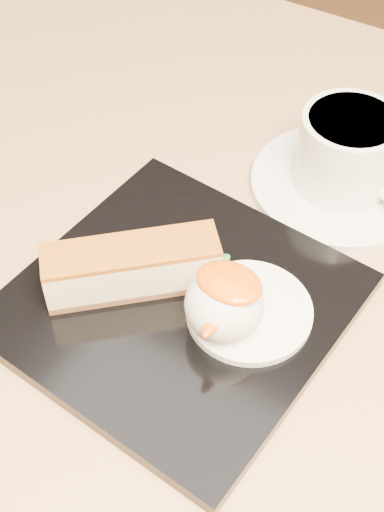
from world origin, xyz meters
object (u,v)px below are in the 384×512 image
Objects in this scene: cheesecake at (132,267)px; coffee_cup at (349,151)px; dessert_plate at (178,304)px; table at (173,371)px; saucer at (339,185)px; ice_cream_scoop at (224,305)px.

cheesecake is 1.10× the size of coffee_cup.
cheesecake reaches higher than dessert_plate.
table is 5.33× the size of saucer.
saucer is (0.05, 0.18, -0.00)m from dessert_plate.
saucer is at bearing 74.03° from dessert_plate.
coffee_cup is (0.00, -0.00, 0.04)m from saucer.
coffee_cup is at bearing -16.85° from saucer.
table is 14.79× the size of ice_cream_scoop.
saucer is at bearing -180.00° from coffee_cup.
cheesecake is 0.77× the size of saucer.
ice_cream_scoop is at bearing -77.23° from coffee_cup.
ice_cream_scoop is at bearing -29.25° from table.
dessert_plate is 1.91× the size of cheesecake.
cheesecake is 2.13× the size of ice_cream_scoop.
saucer is (0.01, 0.18, -0.03)m from ice_cream_scoop.
dessert_plate is 1.47× the size of saucer.
ice_cream_scoop is 0.18m from coffee_cup.
table is at bearing -118.95° from saucer.
ice_cream_scoop reaches higher than saucer.
dessert_plate is at bearing -89.75° from coffee_cup.
ice_cream_scoop is 0.51× the size of coffee_cup.
saucer is at bearing 61.05° from table.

